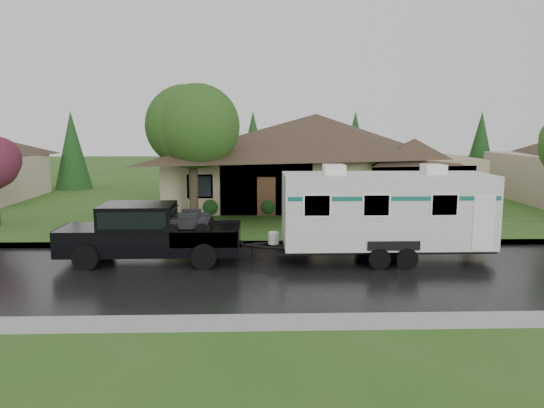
{
  "coord_description": "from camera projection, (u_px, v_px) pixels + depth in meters",
  "views": [
    {
      "loc": [
        -1.82,
        -19.59,
        4.98
      ],
      "look_at": [
        -1.15,
        2.0,
        1.8
      ],
      "focal_mm": 35.0,
      "sensor_mm": 36.0,
      "label": 1
    }
  ],
  "objects": [
    {
      "name": "ground",
      "position": [
        304.0,
        258.0,
        20.15
      ],
      "size": [
        140.0,
        140.0,
        0.0
      ],
      "primitive_type": "plane",
      "color": "#2A5219",
      "rests_on": "ground"
    },
    {
      "name": "road",
      "position": [
        309.0,
        273.0,
        18.17
      ],
      "size": [
        140.0,
        8.0,
        0.01
      ],
      "primitive_type": "cube",
      "color": "black",
      "rests_on": "ground"
    },
    {
      "name": "curb",
      "position": [
        299.0,
        243.0,
        22.36
      ],
      "size": [
        140.0,
        0.5,
        0.15
      ],
      "primitive_type": "cube",
      "color": "gray",
      "rests_on": "ground"
    },
    {
      "name": "lawn",
      "position": [
        283.0,
        201.0,
        34.97
      ],
      "size": [
        140.0,
        26.0,
        0.15
      ],
      "primitive_type": "cube",
      "color": "#2A5219",
      "rests_on": "ground"
    },
    {
      "name": "house_main",
      "position": [
        321.0,
        148.0,
        33.38
      ],
      "size": [
        19.44,
        10.8,
        6.9
      ],
      "color": "gray",
      "rests_on": "lawn"
    },
    {
      "name": "tree_left_green",
      "position": [
        192.0,
        125.0,
        26.42
      ],
      "size": [
        4.24,
        4.24,
        7.02
      ],
      "color": "#382B1E",
      "rests_on": "lawn"
    },
    {
      "name": "shrub_row",
      "position": [
        325.0,
        205.0,
        29.31
      ],
      "size": [
        13.6,
        1.0,
        1.0
      ],
      "color": "#143814",
      "rests_on": "lawn"
    },
    {
      "name": "pickup_truck",
      "position": [
        147.0,
        231.0,
        19.47
      ],
      "size": [
        6.49,
        2.47,
        2.16
      ],
      "color": "black",
      "rests_on": "ground"
    },
    {
      "name": "travel_trailer",
      "position": [
        386.0,
        210.0,
        19.63
      ],
      "size": [
        8.01,
        2.81,
        3.59
      ],
      "color": "silver",
      "rests_on": "ground"
    }
  ]
}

